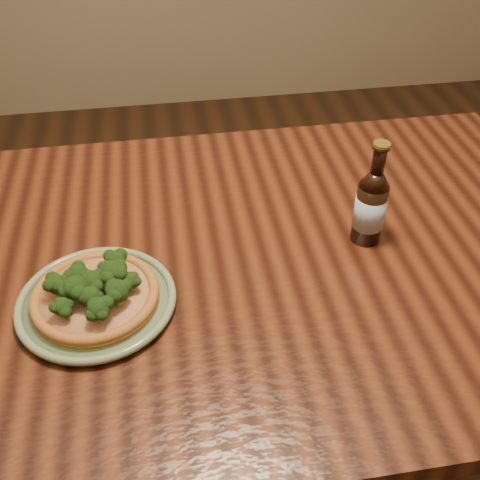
{
  "coord_description": "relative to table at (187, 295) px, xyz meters",
  "views": [
    {
      "loc": [
        -0.02,
        -0.67,
        1.44
      ],
      "look_at": [
        0.1,
        0.06,
        0.82
      ],
      "focal_mm": 42.0,
      "sensor_mm": 36.0,
      "label": 1
    }
  ],
  "objects": [
    {
      "name": "table",
      "position": [
        0.0,
        0.0,
        0.0
      ],
      "size": [
        1.6,
        0.9,
        0.75
      ],
      "color": "#471F0F",
      "rests_on": "ground"
    },
    {
      "name": "plate",
      "position": [
        -0.15,
        -0.09,
        0.1
      ],
      "size": [
        0.27,
        0.27,
        0.02
      ],
      "rotation": [
        0.0,
        0.0,
        -0.41
      ],
      "color": "#697D56",
      "rests_on": "table"
    },
    {
      "name": "pizza",
      "position": [
        -0.15,
        -0.09,
        0.12
      ],
      "size": [
        0.21,
        0.21,
        0.07
      ],
      "rotation": [
        0.0,
        0.0,
        -0.03
      ],
      "color": "#A06024",
      "rests_on": "plate"
    },
    {
      "name": "beer_bottle",
      "position": [
        0.35,
        0.01,
        0.17
      ],
      "size": [
        0.06,
        0.06,
        0.21
      ],
      "rotation": [
        0.0,
        0.0,
        -0.05
      ],
      "color": "black",
      "rests_on": "table"
    }
  ]
}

